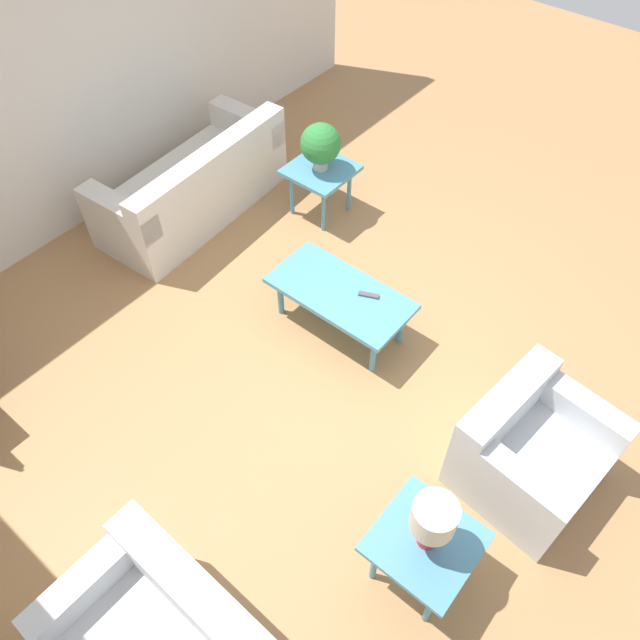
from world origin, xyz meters
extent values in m
plane|color=#A87A4C|center=(0.00, 0.00, 0.00)|extent=(14.00, 14.00, 0.00)
cube|color=silver|center=(3.06, 0.00, 1.35)|extent=(0.12, 7.20, 2.70)
cube|color=silver|center=(2.28, -0.50, 0.21)|extent=(0.93, 1.94, 0.42)
cube|color=silver|center=(1.97, -0.52, 0.60)|extent=(0.33, 1.90, 0.37)
cube|color=silver|center=(2.34, -1.35, 0.54)|extent=(0.82, 0.25, 0.24)
cube|color=silver|center=(2.22, 0.34, 0.54)|extent=(0.82, 0.25, 0.24)
cube|color=silver|center=(-1.55, 0.03, 0.21)|extent=(0.88, 0.97, 0.43)
cube|color=silver|center=(-1.26, 0.00, 0.58)|extent=(0.30, 0.90, 0.30)
cube|color=silver|center=(-1.51, 0.39, 0.53)|extent=(0.80, 0.25, 0.20)
cube|color=silver|center=(-1.59, -0.33, 0.53)|extent=(0.80, 0.25, 0.20)
cube|color=silver|center=(-0.60, 2.07, 0.58)|extent=(1.24, 0.23, 0.30)
cube|color=silver|center=(-0.06, 2.35, 0.53)|extent=(0.18, 0.79, 0.20)
cube|color=teal|center=(0.27, -0.23, 0.40)|extent=(1.14, 0.56, 0.04)
cylinder|color=teal|center=(-0.20, -0.41, 0.19)|extent=(0.05, 0.05, 0.38)
cylinder|color=teal|center=(0.74, -0.41, 0.19)|extent=(0.05, 0.05, 0.38)
cylinder|color=teal|center=(-0.20, -0.04, 0.19)|extent=(0.05, 0.05, 0.38)
cylinder|color=teal|center=(0.74, -0.04, 0.19)|extent=(0.05, 0.05, 0.38)
cube|color=teal|center=(1.32, -1.27, 0.49)|extent=(0.57, 0.57, 0.04)
cylinder|color=teal|center=(1.13, -1.46, 0.23)|extent=(0.04, 0.04, 0.47)
cylinder|color=teal|center=(1.51, -1.46, 0.23)|extent=(0.04, 0.04, 0.47)
cylinder|color=teal|center=(1.13, -1.07, 0.23)|extent=(0.04, 0.04, 0.47)
cylinder|color=teal|center=(1.51, -1.07, 0.23)|extent=(0.04, 0.04, 0.47)
cube|color=teal|center=(-1.33, 1.04, 0.49)|extent=(0.57, 0.57, 0.04)
cylinder|color=teal|center=(-1.53, 0.84, 0.23)|extent=(0.04, 0.04, 0.47)
cylinder|color=teal|center=(-1.14, 0.84, 0.23)|extent=(0.04, 0.04, 0.47)
cylinder|color=teal|center=(-1.53, 1.23, 0.23)|extent=(0.04, 0.04, 0.47)
cylinder|color=teal|center=(-1.14, 1.23, 0.23)|extent=(0.04, 0.04, 0.47)
cylinder|color=#B2ADA3|center=(1.32, -1.27, 0.56)|extent=(0.14, 0.14, 0.11)
sphere|color=#2D7F38|center=(1.32, -1.27, 0.77)|extent=(0.37, 0.37, 0.37)
cylinder|color=red|center=(-1.33, 1.04, 0.62)|extent=(0.11, 0.11, 0.23)
cylinder|color=beige|center=(-1.33, 1.04, 0.83)|extent=(0.25, 0.25, 0.19)
cube|color=#4C4C51|center=(0.07, -0.33, 0.43)|extent=(0.16, 0.10, 0.02)
camera|label=1|loc=(-1.71, 2.44, 3.97)|focal=35.00mm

